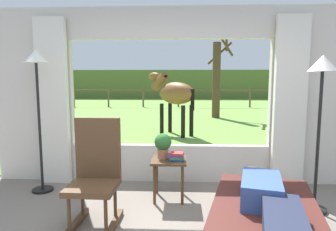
% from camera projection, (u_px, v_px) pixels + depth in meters
% --- Properties ---
extents(back_wall_with_window, '(5.20, 0.12, 2.55)m').
position_uv_depth(back_wall_with_window, '(169.00, 98.00, 4.26)').
color(back_wall_with_window, beige).
rests_on(back_wall_with_window, ground_plane).
extents(curtain_panel_left, '(0.44, 0.10, 2.40)m').
position_uv_depth(curtain_panel_left, '(53.00, 102.00, 4.20)').
color(curtain_panel_left, silver).
rests_on(curtain_panel_left, ground_plane).
extents(curtain_panel_right, '(0.44, 0.10, 2.40)m').
position_uv_depth(curtain_panel_right, '(290.00, 103.00, 4.04)').
color(curtain_panel_right, silver).
rests_on(curtain_panel_right, ground_plane).
extents(outdoor_pasture_lawn, '(36.00, 21.68, 0.02)m').
position_uv_depth(outdoor_pasture_lawn, '(178.00, 109.00, 15.21)').
color(outdoor_pasture_lawn, olive).
rests_on(outdoor_pasture_lawn, ground_plane).
extents(distant_hill_ridge, '(36.00, 2.00, 2.40)m').
position_uv_depth(distant_hill_ridge, '(180.00, 84.00, 24.83)').
color(distant_hill_ridge, '#546730').
rests_on(distant_hill_ridge, ground_plane).
extents(recliner_sofa, '(1.28, 1.87, 0.42)m').
position_uv_depth(recliner_sofa, '(264.00, 230.00, 2.51)').
color(recliner_sofa, black).
rests_on(recliner_sofa, ground_plane).
extents(reclining_person, '(0.47, 1.42, 0.22)m').
position_uv_depth(reclining_person, '(267.00, 199.00, 2.42)').
color(reclining_person, '#334C8C').
rests_on(reclining_person, recliner_sofa).
extents(rocking_chair, '(0.49, 0.69, 1.12)m').
position_uv_depth(rocking_chair, '(96.00, 174.00, 3.01)').
color(rocking_chair, '#4C331E').
rests_on(rocking_chair, ground_plane).
extents(side_table, '(0.44, 0.44, 0.52)m').
position_uv_depth(side_table, '(169.00, 166.00, 3.67)').
color(side_table, '#4C331E').
rests_on(side_table, ground_plane).
extents(potted_plant, '(0.22, 0.22, 0.32)m').
position_uv_depth(potted_plant, '(163.00, 144.00, 3.70)').
color(potted_plant, '#9E6042').
rests_on(potted_plant, side_table).
extents(book_stack, '(0.21, 0.16, 0.10)m').
position_uv_depth(book_stack, '(176.00, 157.00, 3.58)').
color(book_stack, '#23478C').
rests_on(book_stack, side_table).
extents(floor_lamp_left, '(0.32, 0.32, 1.92)m').
position_uv_depth(floor_lamp_left, '(37.00, 77.00, 3.80)').
color(floor_lamp_left, black).
rests_on(floor_lamp_left, ground_plane).
extents(floor_lamp_right, '(0.32, 0.32, 1.79)m').
position_uv_depth(floor_lamp_right, '(322.00, 86.00, 3.21)').
color(floor_lamp_right, black).
rests_on(floor_lamp_right, ground_plane).
extents(horse, '(1.53, 1.52, 1.73)m').
position_uv_depth(horse, '(174.00, 94.00, 7.93)').
color(horse, brown).
rests_on(horse, outdoor_pasture_lawn).
extents(pasture_tree, '(0.99, 1.31, 3.40)m').
position_uv_depth(pasture_tree, '(217.00, 78.00, 11.58)').
color(pasture_tree, '#4C3823').
rests_on(pasture_tree, outdoor_pasture_lawn).
extents(pasture_fence_line, '(16.10, 0.10, 1.10)m').
position_uv_depth(pasture_fence_line, '(178.00, 94.00, 16.31)').
color(pasture_fence_line, brown).
rests_on(pasture_fence_line, outdoor_pasture_lawn).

